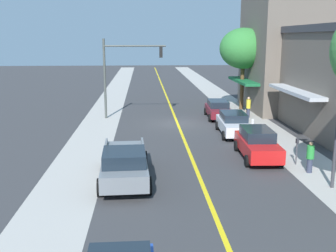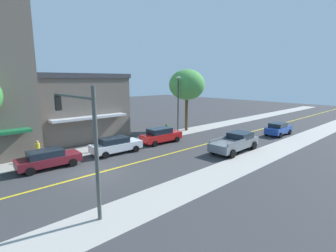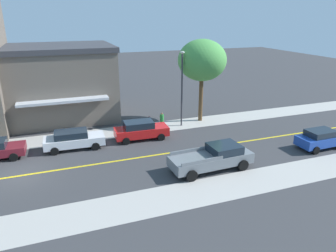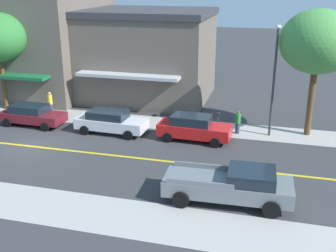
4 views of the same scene
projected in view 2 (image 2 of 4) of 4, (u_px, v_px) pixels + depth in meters
The scene contains 18 objects.
ground_plane at pixel (95, 174), 18.56m from camera, with size 140.00×140.00×0.00m, color #38383A.
sidewalk_left at pixel (64, 155), 23.05m from camera, with size 3.00×126.00×0.01m, color #ADA8A0.
sidewalk_right at pixel (146, 204), 14.07m from camera, with size 3.00×126.00×0.01m, color #ADA8A0.
road_centerline_stripe at pixel (95, 174), 18.56m from camera, with size 0.20×126.00×0.00m, color yellow.
brick_apartment_block at pixel (72, 106), 29.58m from camera, with size 10.00×10.94×7.54m.
street_tree_right_corner at pixel (187, 85), 33.47m from camera, with size 4.78×4.78×8.24m.
fire_hydrant at pixel (90, 149), 23.91m from camera, with size 0.44×0.24×0.75m.
parking_meter at pixel (160, 131), 29.62m from camera, with size 0.12×0.18×1.43m.
traffic_light_mast at pixel (82, 129), 12.87m from camera, with size 5.18×0.32×6.61m.
street_lamp at pixel (178, 99), 31.55m from camera, with size 0.70×0.36×7.26m.
red_sedan_left_curb at pixel (161, 135), 27.48m from camera, with size 2.14×4.75×1.66m.
blue_sedan_right_curb at pixel (278, 129), 31.34m from camera, with size 2.02×4.23×1.57m.
maroon_sedan_left_curb at pixel (48, 158), 19.64m from camera, with size 2.14×4.72×1.48m.
white_sedan_left_curb at pixel (116, 145), 23.63m from camera, with size 2.21×4.87×1.54m.
grey_pickup_truck at pixel (235, 142), 24.37m from camera, with size 2.53×6.04×1.72m.
pedestrian_green_shirt at pixel (167, 130), 30.65m from camera, with size 0.37×0.37×1.61m.
pedestrian_yellow_shirt at pixel (38, 150), 21.48m from camera, with size 0.37×0.37×1.77m.
small_dog at pixel (25, 158), 21.04m from camera, with size 0.59×0.79×0.61m.
Camera 2 is at (16.64, -7.89, 6.87)m, focal length 26.76 mm.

